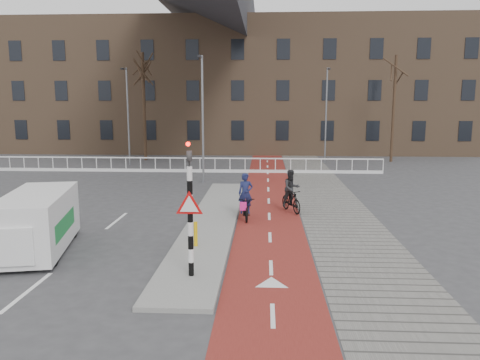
{
  "coord_description": "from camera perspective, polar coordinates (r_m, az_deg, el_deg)",
  "views": [
    {
      "loc": [
        1.3,
        -13.58,
        4.6
      ],
      "look_at": [
        0.3,
        5.0,
        1.5
      ],
      "focal_mm": 35.0,
      "sensor_mm": 36.0,
      "label": 1
    }
  ],
  "objects": [
    {
      "name": "cyclist_far",
      "position": [
        19.81,
        6.26,
        -1.78
      ],
      "size": [
        1.1,
        1.71,
        1.81
      ],
      "rotation": [
        0.0,
        0.0,
        0.42
      ],
      "color": "black",
      "rests_on": "bike_lane"
    },
    {
      "name": "bollard",
      "position": [
        14.86,
        -5.43,
        -6.56
      ],
      "size": [
        0.12,
        0.12,
        0.78
      ],
      "primitive_type": "cylinder",
      "color": "#E0AD0C",
      "rests_on": "curb_island"
    },
    {
      "name": "tree_mid",
      "position": [
        38.23,
        -11.61,
        8.7
      ],
      "size": [
        0.25,
        0.25,
        8.45
      ],
      "primitive_type": "cylinder",
      "color": "#322216",
      "rests_on": "ground"
    },
    {
      "name": "bike_lane",
      "position": [
        24.03,
        3.49,
        -1.59
      ],
      "size": [
        2.5,
        60.0,
        0.01
      ],
      "primitive_type": "cube",
      "color": "maroon",
      "rests_on": "ground"
    },
    {
      "name": "curb_island",
      "position": [
        18.27,
        -3.33,
        -4.95
      ],
      "size": [
        1.8,
        16.0,
        0.12
      ],
      "primitive_type": "cube",
      "color": "gray",
      "rests_on": "ground"
    },
    {
      "name": "streetlight_right",
      "position": [
        36.27,
        10.44,
        7.68
      ],
      "size": [
        0.12,
        0.12,
        7.15
      ],
      "primitive_type": "cylinder",
      "color": "slate",
      "rests_on": "ground"
    },
    {
      "name": "townhouse_row",
      "position": [
        45.9,
        -2.39,
        13.46
      ],
      "size": [
        46.0,
        10.0,
        15.9
      ],
      "color": "#7F6047",
      "rests_on": "ground"
    },
    {
      "name": "sidewalk",
      "position": [
        24.21,
        10.13,
        -1.63
      ],
      "size": [
        3.0,
        60.0,
        0.01
      ],
      "primitive_type": "cube",
      "color": "slate",
      "rests_on": "ground"
    },
    {
      "name": "ground",
      "position": [
        14.4,
        -2.3,
        -9.18
      ],
      "size": [
        120.0,
        120.0,
        0.0
      ],
      "primitive_type": "plane",
      "color": "#38383A",
      "rests_on": "ground"
    },
    {
      "name": "streetlight_near",
      "position": [
        26.76,
        -4.56,
        7.26
      ],
      "size": [
        0.12,
        0.12,
        7.17
      ],
      "primitive_type": "cylinder",
      "color": "slate",
      "rests_on": "ground"
    },
    {
      "name": "traffic_signal",
      "position": [
        12.0,
        -6.12,
        -3.15
      ],
      "size": [
        0.8,
        0.8,
        3.68
      ],
      "color": "black",
      "rests_on": "curb_island"
    },
    {
      "name": "railing",
      "position": [
        31.52,
        -8.5,
        1.52
      ],
      "size": [
        28.0,
        0.1,
        0.99
      ],
      "color": "silver",
      "rests_on": "ground"
    },
    {
      "name": "cyclist_near",
      "position": [
        18.53,
        0.67,
        -2.93
      ],
      "size": [
        0.83,
        1.81,
        1.84
      ],
      "rotation": [
        0.0,
        0.0,
        0.13
      ],
      "color": "black",
      "rests_on": "bike_lane"
    },
    {
      "name": "van",
      "position": [
        15.8,
        -23.46,
        -4.63
      ],
      "size": [
        2.55,
        4.53,
        1.84
      ],
      "rotation": [
        0.0,
        0.0,
        0.21
      ],
      "color": "white",
      "rests_on": "ground"
    },
    {
      "name": "streetlight_left",
      "position": [
        35.46,
        -13.48,
        7.46
      ],
      "size": [
        0.12,
        0.12,
        7.06
      ],
      "primitive_type": "cylinder",
      "color": "slate",
      "rests_on": "ground"
    },
    {
      "name": "tree_right",
      "position": [
        38.29,
        18.22,
        8.19
      ],
      "size": [
        0.22,
        0.22,
        8.14
      ],
      "primitive_type": "cylinder",
      "color": "#322216",
      "rests_on": "ground"
    }
  ]
}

